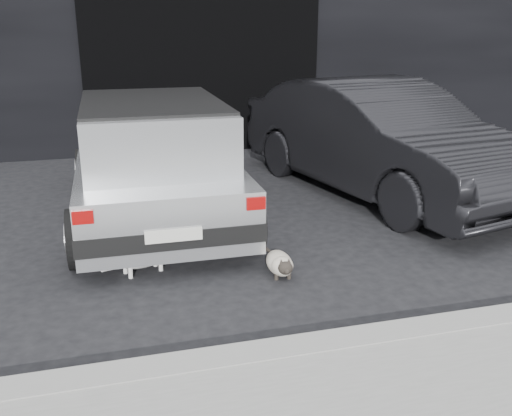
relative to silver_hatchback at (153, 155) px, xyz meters
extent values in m
plane|color=black|center=(0.21, -0.60, -0.75)|extent=(80.00, 80.00, 0.00)
cube|color=black|center=(1.21, 5.40, 1.75)|extent=(34.00, 4.00, 5.00)
cube|color=black|center=(1.21, 3.39, 0.55)|extent=(4.00, 0.10, 2.60)
cube|color=gray|center=(1.21, -3.20, -0.69)|extent=(18.00, 0.25, 0.12)
cube|color=silver|center=(0.00, 0.09, -0.29)|extent=(1.68, 3.72, 0.59)
cube|color=silver|center=(0.00, -0.10, 0.30)|extent=(1.47, 2.48, 0.59)
cube|color=black|center=(0.00, -0.10, 0.30)|extent=(1.48, 2.39, 0.48)
cube|color=black|center=(-0.01, -1.69, -0.37)|extent=(1.67, 0.16, 0.17)
cube|color=black|center=(0.01, 1.88, -0.37)|extent=(1.67, 0.16, 0.17)
cube|color=silver|center=(-0.01, -1.77, -0.32)|extent=(0.49, 0.02, 0.11)
cube|color=#8C0707|center=(-0.74, -1.76, -0.09)|extent=(0.17, 0.03, 0.11)
cube|color=#8C0707|center=(0.72, -1.77, -0.09)|extent=(0.17, 0.03, 0.11)
cube|color=black|center=(0.00, -0.10, 0.61)|extent=(1.47, 2.23, 0.03)
cylinder|color=black|center=(-0.82, -1.23, -0.47)|extent=(0.21, 0.57, 0.57)
cylinder|color=slate|center=(-0.93, -1.23, -0.47)|extent=(0.02, 0.31, 0.31)
cylinder|color=black|center=(0.80, -1.24, -0.47)|extent=(0.21, 0.57, 0.57)
cylinder|color=slate|center=(0.91, -1.24, -0.47)|extent=(0.02, 0.31, 0.31)
cylinder|color=black|center=(-0.80, 1.38, -0.47)|extent=(0.21, 0.57, 0.57)
cylinder|color=slate|center=(-0.91, 1.38, -0.47)|extent=(0.02, 0.31, 0.31)
cylinder|color=black|center=(0.82, 1.37, -0.47)|extent=(0.21, 0.57, 0.57)
cylinder|color=slate|center=(0.93, 1.37, -0.47)|extent=(0.02, 0.31, 0.31)
imported|color=black|center=(2.92, 0.27, -0.02)|extent=(2.53, 4.69, 1.47)
ellipsoid|color=beige|center=(0.92, -1.83, -0.65)|extent=(0.26, 0.48, 0.18)
ellipsoid|color=beige|center=(0.91, -1.95, -0.63)|extent=(0.21, 0.21, 0.17)
ellipsoid|color=black|center=(0.90, -2.07, -0.60)|extent=(0.14, 0.12, 0.12)
sphere|color=black|center=(0.90, -2.12, -0.61)|extent=(0.05, 0.05, 0.05)
cone|color=black|center=(0.94, -2.06, -0.55)|extent=(0.05, 0.06, 0.06)
cone|color=black|center=(0.87, -2.05, -0.55)|extent=(0.05, 0.06, 0.06)
cylinder|color=black|center=(0.97, -1.97, -0.72)|extent=(0.04, 0.04, 0.06)
cylinder|color=black|center=(0.85, -1.96, -0.72)|extent=(0.04, 0.04, 0.06)
cylinder|color=black|center=(0.99, -1.70, -0.72)|extent=(0.04, 0.04, 0.06)
cylinder|color=black|center=(0.88, -1.69, -0.72)|extent=(0.04, 0.04, 0.06)
cylinder|color=black|center=(0.94, -1.58, -0.68)|extent=(0.10, 0.25, 0.08)
ellipsoid|color=silver|center=(-0.27, -1.48, -0.59)|extent=(0.55, 0.39, 0.21)
ellipsoid|color=silver|center=(-0.15, -1.44, -0.57)|extent=(0.27, 0.27, 0.18)
ellipsoid|color=white|center=(-0.03, -1.40, -0.50)|extent=(0.16, 0.17, 0.13)
sphere|color=white|center=(0.02, -1.39, -0.50)|extent=(0.06, 0.06, 0.06)
cone|color=white|center=(-0.06, -1.37, -0.44)|extent=(0.07, 0.06, 0.07)
cone|color=white|center=(-0.03, -1.44, -0.44)|extent=(0.07, 0.06, 0.07)
cylinder|color=white|center=(-0.15, -1.38, -0.69)|extent=(0.04, 0.04, 0.12)
cylinder|color=white|center=(-0.11, -1.50, -0.69)|extent=(0.04, 0.04, 0.12)
cylinder|color=white|center=(-0.43, -1.47, -0.69)|extent=(0.04, 0.04, 0.12)
cylinder|color=white|center=(-0.39, -1.59, -0.69)|extent=(0.04, 0.04, 0.12)
cylinder|color=white|center=(-0.53, -1.57, -0.64)|extent=(0.24, 0.20, 0.08)
ellipsoid|color=gray|center=(-0.35, -1.53, -0.57)|extent=(0.21, 0.19, 0.09)
camera|label=1|loc=(-0.53, -6.36, 1.44)|focal=40.00mm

